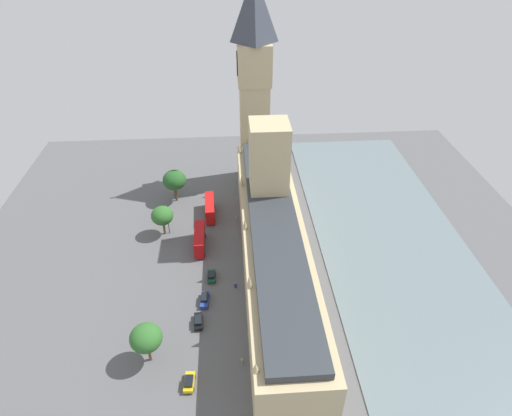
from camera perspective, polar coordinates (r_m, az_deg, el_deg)
name	(u,v)px	position (r m, az deg, el deg)	size (l,w,h in m)	color
ground_plane	(264,272)	(104.25, 1.13, -8.55)	(149.09, 149.09, 0.00)	#565659
river_thames	(403,265)	(111.80, 18.97, -7.22)	(38.01, 134.18, 0.25)	slate
parliament_building	(273,239)	(100.15, 2.23, -4.12)	(14.03, 79.09, 32.20)	tan
clock_tower	(254,83)	(125.78, -0.24, 16.28)	(9.54, 9.54, 60.12)	tan
double_decker_bus_by_river_gate	(210,208)	(121.12, -6.15, 0.04)	(2.98, 10.59, 4.75)	red
double_decker_bus_under_trees	(200,239)	(110.44, -7.52, -4.10)	(2.73, 10.52, 4.75)	#B20C0F
car_dark_green_corner	(211,276)	(102.61, -5.96, -8.99)	(2.03, 4.04, 1.74)	#19472D
car_blue_trailing	(205,299)	(97.67, -6.85, -11.97)	(2.00, 4.66, 1.74)	navy
car_black_kerbside	(198,321)	(93.79, -7.69, -14.69)	(1.97, 4.46, 1.74)	black
car_yellow_cab_far_end	(189,382)	(85.60, -8.87, -21.89)	(2.07, 4.15, 1.74)	gold
pedestrian_near_tower	(236,218)	(119.82, -2.64, -1.36)	(0.56, 0.64, 1.54)	gray
pedestrian_leading	(242,361)	(87.36, -1.87, -19.68)	(0.69, 0.68, 1.67)	gray
pedestrian_midblock	(236,285)	(100.27, -2.71, -10.26)	(0.66, 0.59, 1.56)	navy
plane_tree_opposite_hall	(173,181)	(127.98, -10.92, 3.54)	(5.12, 5.12, 8.33)	brown
plane_tree_slot_10	(174,180)	(126.55, -10.80, 3.67)	(6.74, 6.74, 9.96)	brown
plane_tree_slot_11	(146,338)	(85.67, -14.43, -16.41)	(6.09, 6.09, 9.15)	brown
plane_tree_slot_12	(162,216)	(114.44, -12.37, -1.01)	(5.78, 5.78, 8.44)	brown
street_lamp_slot_13	(168,221)	(115.44, -11.65, -1.65)	(0.56, 0.56, 5.88)	black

